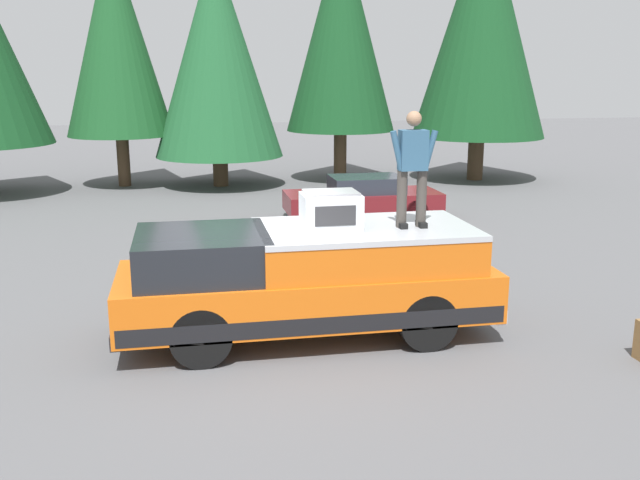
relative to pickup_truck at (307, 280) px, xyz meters
name	(u,v)px	position (x,y,z in m)	size (l,w,h in m)	color
ground_plane	(256,344)	(-0.20, 0.80, -0.87)	(90.00, 90.00, 0.00)	#565659
pickup_truck	(307,280)	(0.00, 0.00, 0.00)	(2.01, 5.54, 1.65)	orange
compressor_unit	(331,211)	(-0.09, -0.34, 1.05)	(0.65, 0.84, 0.56)	silver
person_on_truck_bed	(413,166)	(-0.15, -1.54, 1.68)	(0.29, 0.72, 1.69)	#423D38
parked_car_maroon	(363,198)	(8.18, -2.95, -0.29)	(1.64, 4.10, 1.16)	maroon
conifer_far_left	(482,24)	(14.33, -8.74, 4.60)	(4.71, 4.71, 9.40)	#4C3826
conifer_left	(341,30)	(15.15, -3.86, 4.39)	(3.84, 3.84, 8.76)	#4C3826
conifer_center_left	(217,54)	(14.62, 0.49, 3.57)	(4.33, 4.33, 7.86)	#4C3826
conifer_center_right	(116,37)	(15.24, 3.76, 4.09)	(3.55, 3.55, 8.22)	#4C3826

